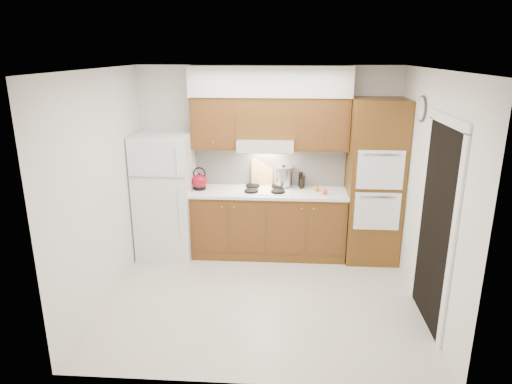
{
  "coord_description": "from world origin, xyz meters",
  "views": [
    {
      "loc": [
        0.25,
        -4.79,
        2.78
      ],
      "look_at": [
        -0.1,
        0.45,
        1.15
      ],
      "focal_mm": 32.0,
      "sensor_mm": 36.0,
      "label": 1
    }
  ],
  "objects_px": {
    "stock_pot": "(283,176)",
    "fridge": "(166,195)",
    "kettle": "(200,181)",
    "oven_cabinet": "(374,182)"
  },
  "relations": [
    {
      "from": "fridge",
      "to": "kettle",
      "type": "height_order",
      "value": "fridge"
    },
    {
      "from": "oven_cabinet",
      "to": "kettle",
      "type": "bearing_deg",
      "value": 179.51
    },
    {
      "from": "kettle",
      "to": "fridge",
      "type": "bearing_deg",
      "value": -156.85
    },
    {
      "from": "stock_pot",
      "to": "fridge",
      "type": "bearing_deg",
      "value": -171.69
    },
    {
      "from": "fridge",
      "to": "oven_cabinet",
      "type": "relative_size",
      "value": 0.78
    },
    {
      "from": "stock_pot",
      "to": "oven_cabinet",
      "type": "bearing_deg",
      "value": -9.44
    },
    {
      "from": "fridge",
      "to": "stock_pot",
      "type": "relative_size",
      "value": 6.63
    },
    {
      "from": "kettle",
      "to": "stock_pot",
      "type": "relative_size",
      "value": 0.81
    },
    {
      "from": "oven_cabinet",
      "to": "stock_pot",
      "type": "bearing_deg",
      "value": 170.56
    },
    {
      "from": "fridge",
      "to": "stock_pot",
      "type": "bearing_deg",
      "value": 8.31
    }
  ]
}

